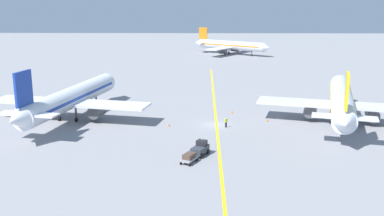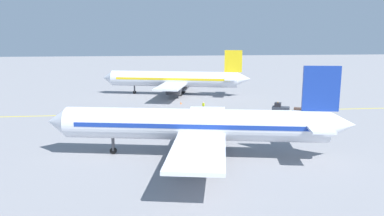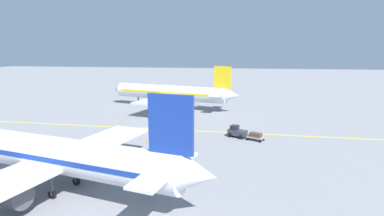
{
  "view_description": "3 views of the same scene",
  "coord_description": "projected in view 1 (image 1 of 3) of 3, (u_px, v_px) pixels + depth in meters",
  "views": [
    {
      "loc": [
        -2.92,
        -72.06,
        20.65
      ],
      "look_at": [
        -4.02,
        -4.81,
        4.1
      ],
      "focal_mm": 42.0,
      "sensor_mm": 36.0,
      "label": 1
    },
    {
      "loc": [
        -66.53,
        9.24,
        13.78
      ],
      "look_at": [
        -5.99,
        1.74,
        2.01
      ],
      "focal_mm": 35.0,
      "sensor_mm": 36.0,
      "label": 2
    },
    {
      "loc": [
        -51.07,
        -15.65,
        14.0
      ],
      "look_at": [
        5.97,
        -5.66,
        2.97
      ],
      "focal_mm": 28.0,
      "sensor_mm": 36.0,
      "label": 3
    }
  ],
  "objects": [
    {
      "name": "traffic_cone_near_nose",
      "position": [
        169.0,
        125.0,
        74.01
      ],
      "size": [
        0.32,
        0.32,
        0.55
      ],
      "primitive_type": "cone",
      "color": "orange",
      "rests_on": "ground"
    },
    {
      "name": "airplane_at_gate",
      "position": [
        71.0,
        98.0,
        77.71
      ],
      "size": [
        28.47,
        35.31,
        10.6
      ],
      "color": "silver",
      "rests_on": "ground"
    },
    {
      "name": "traffic_cone_by_wingtip",
      "position": [
        267.0,
        120.0,
        76.79
      ],
      "size": [
        0.32,
        0.32,
        0.55
      ],
      "primitive_type": "cone",
      "color": "orange",
      "rests_on": "ground"
    },
    {
      "name": "baggage_cart_trailing",
      "position": [
        189.0,
        157.0,
        57.55
      ],
      "size": [
        2.4,
        2.95,
        1.24
      ],
      "color": "gray",
      "rests_on": "ground"
    },
    {
      "name": "ground_plane",
      "position": [
        217.0,
        125.0,
        74.85
      ],
      "size": [
        400.0,
        400.0,
        0.0
      ],
      "primitive_type": "plane",
      "color": "gray"
    },
    {
      "name": "airplane_distant_taxiing",
      "position": [
        230.0,
        45.0,
        167.33
      ],
      "size": [
        28.01,
        23.49,
        9.54
      ],
      "color": "silver",
      "rests_on": "ground"
    },
    {
      "name": "airplane_adjacent_stand",
      "position": [
        342.0,
        101.0,
        75.91
      ],
      "size": [
        28.37,
        34.97,
        10.6
      ],
      "color": "silver",
      "rests_on": "ground"
    },
    {
      "name": "traffic_cone_mid_apron",
      "position": [
        232.0,
        112.0,
        82.42
      ],
      "size": [
        0.32,
        0.32,
        0.55
      ],
      "primitive_type": "cone",
      "color": "orange",
      "rests_on": "ground"
    },
    {
      "name": "apron_yellow_centreline",
      "position": [
        217.0,
        125.0,
        74.85
      ],
      "size": [
        1.57,
        120.0,
        0.01
      ],
      "primitive_type": "cube",
      "rotation": [
        0.0,
        0.0,
        -0.01
      ],
      "color": "yellow",
      "rests_on": "ground"
    },
    {
      "name": "ground_crew_worker",
      "position": [
        226.0,
        122.0,
        73.31
      ],
      "size": [
        0.48,
        0.4,
        1.68
      ],
      "color": "#23232D",
      "rests_on": "ground"
    },
    {
      "name": "baggage_tug_dark",
      "position": [
        200.0,
        149.0,
        60.38
      ],
      "size": [
        2.73,
        3.35,
        2.11
      ],
      "color": "#333842",
      "rests_on": "ground"
    }
  ]
}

